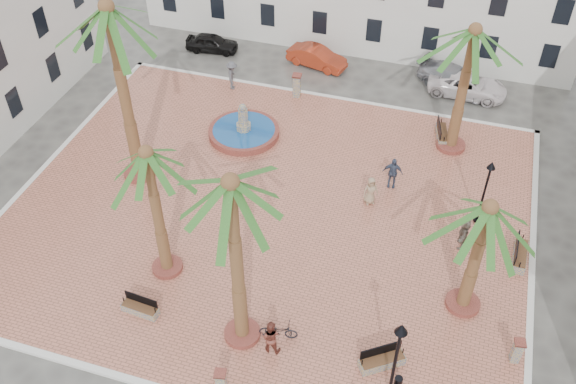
# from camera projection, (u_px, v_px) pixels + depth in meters

# --- Properties ---
(ground) EXTENTS (120.00, 120.00, 0.00)m
(ground) POSITION_uv_depth(u_px,v_px,m) (269.00, 211.00, 33.01)
(ground) COLOR #56544F
(ground) RESTS_ON ground
(plaza) EXTENTS (26.00, 22.00, 0.15)m
(plaza) POSITION_uv_depth(u_px,v_px,m) (269.00, 210.00, 32.96)
(plaza) COLOR #BA6952
(plaza) RESTS_ON ground
(kerb_n) EXTENTS (26.30, 0.30, 0.16)m
(kerb_n) POSITION_uv_depth(u_px,v_px,m) (324.00, 96.00, 40.76)
(kerb_n) COLOR silver
(kerb_n) RESTS_ON ground
(kerb_e) EXTENTS (0.30, 22.30, 0.16)m
(kerb_e) POSITION_uv_depth(u_px,v_px,m) (532.00, 267.00, 30.08)
(kerb_e) COLOR silver
(kerb_e) RESTS_ON ground
(kerb_w) EXTENTS (0.30, 22.30, 0.16)m
(kerb_w) POSITION_uv_depth(u_px,v_px,m) (49.00, 162.00, 35.83)
(kerb_w) COLOR silver
(kerb_w) RESTS_ON ground
(fountain) EXTENTS (4.14, 4.14, 2.14)m
(fountain) POSITION_uv_depth(u_px,v_px,m) (244.00, 131.00, 37.43)
(fountain) COLOR brown
(fountain) RESTS_ON plaza
(palm_nw) EXTENTS (5.58, 5.58, 10.17)m
(palm_nw) POSITION_uv_depth(u_px,v_px,m) (110.00, 27.00, 29.10)
(palm_nw) COLOR brown
(palm_nw) RESTS_ON plaza
(palm_sw) EXTENTS (4.63, 4.63, 7.22)m
(palm_sw) POSITION_uv_depth(u_px,v_px,m) (149.00, 168.00, 25.83)
(palm_sw) COLOR brown
(palm_sw) RESTS_ON plaza
(palm_s) EXTENTS (4.97, 4.97, 8.93)m
(palm_s) POSITION_uv_depth(u_px,v_px,m) (232.00, 202.00, 22.01)
(palm_s) COLOR brown
(palm_s) RESTS_ON plaza
(palm_e) EXTENTS (4.94, 4.94, 6.27)m
(palm_e) POSITION_uv_depth(u_px,v_px,m) (486.00, 222.00, 24.90)
(palm_e) COLOR brown
(palm_e) RESTS_ON plaza
(palm_ne) EXTENTS (5.34, 5.34, 7.74)m
(palm_ne) POSITION_uv_depth(u_px,v_px,m) (472.00, 45.00, 32.43)
(palm_ne) COLOR brown
(palm_ne) RESTS_ON plaza
(bench_s) EXTENTS (1.71, 0.65, 0.89)m
(bench_s) POSITION_uv_depth(u_px,v_px,m) (140.00, 308.00, 27.88)
(bench_s) COLOR gray
(bench_s) RESTS_ON plaza
(bench_se) EXTENTS (1.88, 1.56, 1.00)m
(bench_se) POSITION_uv_depth(u_px,v_px,m) (382.00, 361.00, 25.89)
(bench_se) COLOR gray
(bench_se) RESTS_ON plaza
(bench_e) EXTENTS (0.69, 2.00, 1.05)m
(bench_e) POSITION_uv_depth(u_px,v_px,m) (519.00, 255.00, 30.15)
(bench_e) COLOR gray
(bench_e) RESTS_ON plaza
(bench_ne) EXTENTS (0.97, 1.97, 1.00)m
(bench_ne) POSITION_uv_depth(u_px,v_px,m) (442.00, 134.00, 37.21)
(bench_ne) COLOR gray
(bench_ne) RESTS_ON plaza
(lamppost_s) EXTENTS (0.48, 0.48, 4.46)m
(lamppost_s) POSITION_uv_depth(u_px,v_px,m) (398.00, 349.00, 23.10)
(lamppost_s) COLOR black
(lamppost_s) RESTS_ON plaza
(lamppost_e) EXTENTS (0.42, 0.42, 3.83)m
(lamppost_e) POSITION_uv_depth(u_px,v_px,m) (487.00, 182.00, 30.54)
(lamppost_e) COLOR black
(lamppost_e) RESTS_ON plaza
(bollard_se) EXTENTS (0.54, 0.54, 1.28)m
(bollard_se) POSITION_uv_depth(u_px,v_px,m) (221.00, 382.00, 24.75)
(bollard_se) COLOR gray
(bollard_se) RESTS_ON plaza
(bollard_n) EXTENTS (0.61, 0.61, 1.56)m
(bollard_n) POSITION_uv_depth(u_px,v_px,m) (297.00, 85.00, 40.12)
(bollard_n) COLOR gray
(bollard_n) RESTS_ON plaza
(bollard_e) EXTENTS (0.51, 0.51, 1.26)m
(bollard_e) POSITION_uv_depth(u_px,v_px,m) (517.00, 351.00, 25.81)
(bollard_e) COLOR gray
(bollard_e) RESTS_ON plaza
(litter_bin) EXTENTS (0.33, 0.33, 0.63)m
(litter_bin) POSITION_uv_depth(u_px,v_px,m) (398.00, 383.00, 25.11)
(litter_bin) COLOR black
(litter_bin) RESTS_ON plaza
(bicycle_a) EXTENTS (1.72, 0.88, 0.86)m
(bicycle_a) POSITION_uv_depth(u_px,v_px,m) (278.00, 331.00, 26.80)
(bicycle_a) COLOR black
(bicycle_a) RESTS_ON plaza
(cyclist_b) EXTENTS (0.88, 0.71, 1.74)m
(cyclist_b) POSITION_uv_depth(u_px,v_px,m) (270.00, 336.00, 26.06)
(cyclist_b) COLOR brown
(cyclist_b) RESTS_ON plaza
(pedestrian_fountain_a) EXTENTS (0.94, 0.85, 1.62)m
(pedestrian_fountain_a) POSITION_uv_depth(u_px,v_px,m) (371.00, 191.00, 32.75)
(pedestrian_fountain_a) COLOR #9E8263
(pedestrian_fountain_a) RESTS_ON plaza
(pedestrian_fountain_b) EXTENTS (1.11, 0.53, 1.83)m
(pedestrian_fountain_b) POSITION_uv_depth(u_px,v_px,m) (392.00, 173.00, 33.65)
(pedestrian_fountain_b) COLOR #3B465F
(pedestrian_fountain_b) RESTS_ON plaza
(pedestrian_north) EXTENTS (1.03, 1.39, 1.91)m
(pedestrian_north) POSITION_uv_depth(u_px,v_px,m) (232.00, 75.00, 40.71)
(pedestrian_north) COLOR #4A4A4F
(pedestrian_north) RESTS_ON plaza
(pedestrian_east) EXTENTS (0.57, 1.64, 1.75)m
(pedestrian_east) POSITION_uv_depth(u_px,v_px,m) (464.00, 233.00, 30.44)
(pedestrian_east) COLOR #76685B
(pedestrian_east) RESTS_ON plaza
(car_black) EXTENTS (3.77, 1.87, 1.24)m
(car_black) POSITION_uv_depth(u_px,v_px,m) (212.00, 43.00, 44.79)
(car_black) COLOR black
(car_black) RESTS_ON ground
(car_red) EXTENTS (4.31, 2.33, 1.35)m
(car_red) POSITION_uv_depth(u_px,v_px,m) (317.00, 57.00, 43.21)
(car_red) COLOR #A83118
(car_red) RESTS_ON ground
(car_silver) EXTENTS (5.30, 3.77, 1.43)m
(car_silver) POSITION_uv_depth(u_px,v_px,m) (454.00, 78.00, 41.18)
(car_silver) COLOR #95969D
(car_silver) RESTS_ON ground
(car_white) EXTENTS (5.03, 2.49, 1.37)m
(car_white) POSITION_uv_depth(u_px,v_px,m) (468.00, 85.00, 40.60)
(car_white) COLOR white
(car_white) RESTS_ON ground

